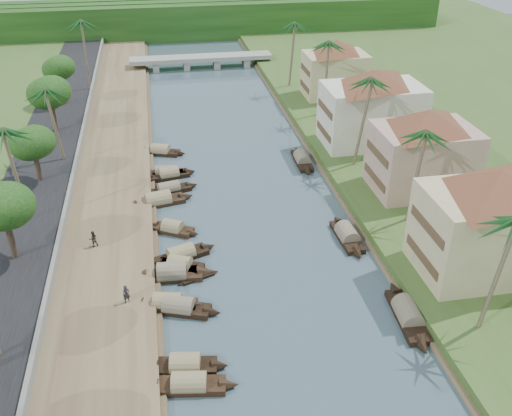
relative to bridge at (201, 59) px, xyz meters
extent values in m
plane|color=#3C505B|center=(0.00, -72.00, -1.72)|extent=(220.00, 220.00, 0.00)
cube|color=brown|center=(-16.00, -52.00, -1.32)|extent=(10.00, 180.00, 0.80)
cube|color=#365221|center=(19.00, -52.00, -1.12)|extent=(16.00, 180.00, 1.20)
cube|color=black|center=(-24.50, -52.00, -1.02)|extent=(8.00, 180.00, 1.40)
cube|color=slate|center=(-20.20, -52.00, -0.37)|extent=(0.40, 180.00, 1.10)
cube|color=#12360E|center=(0.00, 23.00, 2.28)|extent=(120.00, 4.00, 8.00)
cube|color=#12360E|center=(0.00, 28.00, 2.28)|extent=(120.00, 4.00, 8.00)
cube|color=#12360E|center=(0.00, 33.00, 2.28)|extent=(120.00, 4.00, 8.00)
cube|color=gray|center=(0.00, 0.00, 0.28)|extent=(28.00, 4.00, 0.80)
cube|color=gray|center=(-9.00, 0.00, -0.82)|extent=(1.20, 3.50, 1.80)
cube|color=gray|center=(-3.00, 0.00, -0.82)|extent=(1.20, 3.50, 1.80)
cube|color=gray|center=(3.00, 0.00, -0.82)|extent=(1.20, 3.50, 1.80)
cube|color=gray|center=(9.00, 0.00, -0.82)|extent=(1.20, 3.50, 1.80)
cube|color=#CFBF8A|center=(19.00, -74.00, 3.48)|extent=(12.00, 8.00, 8.00)
pyramid|color=brown|center=(19.00, -74.00, 8.58)|extent=(14.85, 14.85, 2.20)
cube|color=#4F3825|center=(12.95, -74.00, 1.48)|extent=(0.10, 6.40, 0.90)
cube|color=#4F3825|center=(12.95, -74.00, 4.68)|extent=(0.10, 6.40, 0.90)
cube|color=tan|center=(20.00, -58.00, 3.23)|extent=(11.00, 8.00, 7.50)
pyramid|color=brown|center=(20.00, -58.00, 8.08)|extent=(14.11, 14.11, 2.20)
cube|color=#4F3825|center=(14.45, -58.00, 1.35)|extent=(0.10, 6.40, 0.90)
cube|color=#4F3825|center=(14.45, -58.00, 4.35)|extent=(0.10, 6.40, 0.90)
cube|color=silver|center=(19.00, -44.00, 3.48)|extent=(13.00, 8.00, 8.00)
pyramid|color=brown|center=(19.00, -44.00, 8.58)|extent=(15.59, 15.59, 2.20)
cube|color=#4F3825|center=(12.45, -44.00, 1.48)|extent=(0.10, 6.40, 0.90)
cube|color=#4F3825|center=(12.45, -44.00, 4.68)|extent=(0.10, 6.40, 0.90)
cube|color=#CFBF8A|center=(20.00, -24.00, 2.98)|extent=(10.00, 7.00, 7.00)
pyramid|color=brown|center=(20.00, -24.00, 7.58)|extent=(12.62, 12.62, 2.20)
cube|color=#4F3825|center=(14.95, -24.00, 1.23)|extent=(0.10, 5.60, 0.90)
cube|color=#4F3825|center=(14.95, -24.00, 4.03)|extent=(0.10, 5.60, 0.90)
cube|color=black|center=(-8.99, -80.74, -1.52)|extent=(5.05, 2.46, 0.70)
cone|color=black|center=(-6.33, -81.16, -1.44)|extent=(1.64, 1.76, 1.71)
cone|color=black|center=(-11.65, -80.32, -1.44)|extent=(1.64, 1.76, 1.71)
cylinder|color=#8C8159|center=(-8.99, -80.74, -1.14)|extent=(3.94, 2.35, 1.80)
cube|color=black|center=(-8.84, -82.72, -1.52)|extent=(5.58, 2.50, 0.70)
cone|color=black|center=(-5.89, -83.18, -1.44)|extent=(1.76, 1.73, 1.69)
cone|color=black|center=(-11.80, -82.25, -1.44)|extent=(1.76, 1.73, 1.69)
cylinder|color=#8C8159|center=(-8.84, -82.72, -1.14)|extent=(4.34, 2.36, 1.75)
cube|color=black|center=(-9.05, -73.79, -1.52)|extent=(5.78, 3.56, 0.70)
cone|color=black|center=(-6.17, -74.85, -1.44)|extent=(2.04, 2.04, 1.76)
cone|color=black|center=(-11.92, -72.73, -1.44)|extent=(2.04, 2.04, 1.76)
cylinder|color=#766D59|center=(-9.05, -73.79, -1.14)|extent=(4.59, 3.18, 1.83)
cube|color=black|center=(-10.00, -73.13, -1.52)|extent=(5.40, 2.89, 0.70)
cone|color=black|center=(-7.23, -73.79, -1.44)|extent=(1.81, 1.87, 1.73)
cone|color=black|center=(-12.77, -72.46, -1.44)|extent=(1.81, 1.87, 1.73)
cylinder|color=#8C8159|center=(-10.00, -73.13, -1.14)|extent=(4.24, 2.68, 1.81)
cube|color=black|center=(-8.59, -67.65, -1.52)|extent=(4.87, 3.39, 0.70)
cone|color=black|center=(-6.26, -68.63, -1.44)|extent=(1.86, 1.98, 1.72)
cone|color=black|center=(-10.91, -66.66, -1.44)|extent=(1.86, 1.98, 1.72)
cylinder|color=#8C8159|center=(-8.59, -67.65, -1.14)|extent=(3.91, 3.04, 1.83)
cube|color=black|center=(-9.40, -68.81, -1.52)|extent=(5.85, 2.45, 0.70)
cone|color=black|center=(-6.23, -69.03, -1.44)|extent=(1.80, 1.96, 2.02)
cone|color=black|center=(-12.57, -68.58, -1.44)|extent=(1.80, 1.96, 2.02)
cylinder|color=#766D59|center=(-9.40, -68.81, -1.14)|extent=(4.51, 2.43, 2.13)
cube|color=black|center=(-8.35, -65.80, -1.52)|extent=(5.75, 3.54, 0.70)
cone|color=black|center=(-5.49, -64.74, -1.44)|extent=(2.02, 2.01, 1.73)
cone|color=black|center=(-11.21, -66.87, -1.44)|extent=(2.02, 2.01, 1.73)
cylinder|color=#8C8159|center=(-8.35, -65.80, -1.14)|extent=(4.56, 3.15, 1.80)
cube|color=black|center=(-8.89, -60.70, -1.52)|extent=(4.61, 3.57, 0.70)
cone|color=black|center=(-6.78, -61.90, -1.44)|extent=(1.84, 1.91, 1.60)
cone|color=black|center=(-11.00, -59.50, -1.44)|extent=(1.84, 1.91, 1.60)
cylinder|color=#8C8159|center=(-8.89, -60.70, -1.14)|extent=(3.74, 3.12, 1.69)
cube|color=black|center=(-8.87, -51.66, -1.52)|extent=(5.55, 2.84, 0.70)
cone|color=black|center=(-6.00, -50.94, -1.44)|extent=(1.82, 1.75, 1.60)
cone|color=black|center=(-11.74, -52.39, -1.44)|extent=(1.82, 1.75, 1.60)
cylinder|color=#766D59|center=(-8.87, -51.66, -1.14)|extent=(4.34, 2.59, 1.65)
cube|color=black|center=(-10.22, -54.31, -1.52)|extent=(6.32, 3.13, 0.70)
cone|color=black|center=(-6.92, -53.66, -1.44)|extent=(2.06, 2.09, 1.98)
cone|color=black|center=(-13.51, -54.97, -1.44)|extent=(2.06, 2.09, 1.98)
cylinder|color=#8C8159|center=(-10.22, -54.31, -1.14)|extent=(4.94, 2.93, 2.06)
cube|color=black|center=(-8.69, -47.69, -1.52)|extent=(5.28, 2.63, 0.70)
cone|color=black|center=(-5.93, -47.17, -1.44)|extent=(1.73, 1.80, 1.72)
cone|color=black|center=(-11.45, -48.20, -1.44)|extent=(1.73, 1.80, 1.72)
cylinder|color=#8C8159|center=(-8.69, -47.69, -1.14)|extent=(4.12, 2.48, 1.80)
cube|color=black|center=(-9.09, -46.95, -1.52)|extent=(5.38, 1.74, 0.70)
cone|color=black|center=(-6.14, -47.10, -1.44)|extent=(1.57, 1.40, 1.50)
cone|color=black|center=(-12.03, -46.80, -1.44)|extent=(1.57, 1.40, 1.50)
cylinder|color=#766D59|center=(-9.09, -46.95, -1.14)|extent=(4.13, 1.74, 1.54)
cube|color=black|center=(-9.48, -40.26, -1.52)|extent=(5.41, 3.40, 0.70)
cone|color=black|center=(-6.81, -41.28, -1.44)|extent=(1.92, 1.94, 1.67)
cone|color=black|center=(-12.16, -39.24, -1.44)|extent=(1.92, 1.94, 1.67)
cylinder|color=#8C8159|center=(-9.48, -40.26, -1.14)|extent=(4.29, 3.03, 1.74)
cube|color=black|center=(10.16, -78.29, -1.52)|extent=(2.41, 6.93, 0.70)
cone|color=black|center=(10.43, -74.51, -1.44)|extent=(1.87, 2.05, 1.96)
cone|color=black|center=(9.89, -82.06, -1.44)|extent=(1.87, 2.05, 1.96)
cylinder|color=#766D59|center=(10.16, -78.29, -1.14)|extent=(2.38, 5.33, 2.01)
cube|color=black|center=(9.00, -65.35, -1.52)|extent=(2.09, 6.07, 0.70)
cone|color=black|center=(8.90, -62.02, -1.44)|extent=(1.77, 1.78, 1.91)
cone|color=black|center=(9.10, -68.69, -1.44)|extent=(1.77, 1.78, 1.91)
cylinder|color=#766D59|center=(9.00, -65.35, -1.14)|extent=(2.12, 4.65, 1.98)
cube|color=black|center=(8.95, -46.41, -1.52)|extent=(1.91, 6.23, 0.70)
cone|color=black|center=(9.03, -42.97, -1.44)|extent=(1.63, 1.79, 1.80)
cone|color=black|center=(8.88, -49.85, -1.44)|extent=(1.63, 1.79, 1.80)
cylinder|color=#766D59|center=(8.95, -46.41, -1.14)|extent=(1.95, 4.77, 1.84)
cube|color=black|center=(-6.99, -69.45, -1.62)|extent=(3.20, 1.80, 0.35)
cone|color=black|center=(-5.33, -68.80, -1.62)|extent=(0.99, 0.94, 0.70)
cone|color=black|center=(-8.65, -70.09, -1.62)|extent=(0.99, 0.94, 0.70)
cube|color=black|center=(-10.88, -49.67, -1.62)|extent=(4.54, 1.95, 0.35)
cone|color=black|center=(-8.45, -50.28, -1.62)|extent=(1.30, 1.13, 0.89)
cone|color=black|center=(-13.31, -49.06, -1.62)|extent=(1.30, 1.13, 0.89)
cylinder|color=#75624E|center=(15.00, -81.46, 4.55)|extent=(1.41, 0.36, 10.14)
sphere|color=#194C1D|center=(15.00, -81.46, 9.43)|extent=(3.20, 3.20, 3.20)
cylinder|color=#75624E|center=(16.00, -64.50, 4.51)|extent=(1.10, 0.36, 10.07)
sphere|color=#194C1D|center=(16.00, -64.50, 9.35)|extent=(3.20, 3.20, 3.20)
cylinder|color=#75624E|center=(15.00, -50.35, 5.06)|extent=(1.76, 0.36, 11.12)
sphere|color=#194C1D|center=(15.00, -50.35, 10.42)|extent=(3.20, 3.20, 3.20)
cylinder|color=#75624E|center=(16.00, -32.16, 5.02)|extent=(0.49, 0.36, 11.08)
sphere|color=#194C1D|center=(16.00, -32.16, 10.33)|extent=(3.20, 3.20, 3.20)
cylinder|color=#75624E|center=(-24.00, -57.40, 4.77)|extent=(1.04, 0.36, 10.19)
sphere|color=#194C1D|center=(-24.00, -57.40, 9.66)|extent=(3.20, 3.20, 3.20)
cylinder|color=#75624E|center=(-22.00, -42.65, 4.37)|extent=(1.20, 0.36, 9.38)
sphere|color=#194C1D|center=(-22.00, -42.65, 8.88)|extent=(3.20, 3.20, 3.20)
cylinder|color=#75624E|center=(14.00, -17.67, 4.88)|extent=(1.07, 0.36, 10.81)
sphere|color=#194C1D|center=(14.00, -17.67, 10.07)|extent=(3.20, 3.20, 3.20)
cylinder|color=#75624E|center=(-20.50, -13.69, 5.41)|extent=(0.45, 0.36, 11.46)
sphere|color=#194C1D|center=(-20.50, -13.69, 10.90)|extent=(3.20, 3.20, 3.20)
cylinder|color=#4D392C|center=(-24.00, -64.70, 1.55)|extent=(0.60, 0.60, 3.83)
ellipsoid|color=#12360E|center=(-24.00, -64.70, 5.21)|extent=(5.23, 5.23, 4.30)
cylinder|color=#4D392C|center=(-24.00, -48.29, 1.29)|extent=(0.60, 0.60, 3.31)
ellipsoid|color=#12360E|center=(-24.00, -48.29, 4.45)|extent=(4.68, 4.68, 3.85)
cylinder|color=#4D392C|center=(-24.00, -32.43, 1.57)|extent=(0.60, 0.60, 3.88)
ellipsoid|color=#12360E|center=(-24.00, -32.43, 5.28)|extent=(5.31, 5.31, 4.37)
cylinder|color=#4D392C|center=(-24.00, -20.89, 1.62)|extent=(0.60, 0.60, 3.97)
ellipsoid|color=#12360E|center=(-24.00, -20.89, 5.40)|extent=(4.46, 4.46, 3.66)
cylinder|color=#4D392C|center=(24.00, -40.80, 1.20)|extent=(0.60, 0.60, 3.52)
ellipsoid|color=#12360E|center=(24.00, -40.80, 4.57)|extent=(4.41, 4.41, 3.63)
imported|color=#232229|center=(-13.42, -72.72, -0.06)|extent=(0.72, 0.59, 1.72)
imported|color=#343324|center=(-16.83, -63.20, -0.07)|extent=(0.99, 0.88, 1.71)
camera|label=1|loc=(-9.29, -112.98, 30.99)|focal=40.00mm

